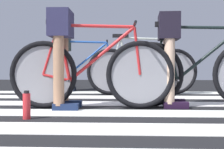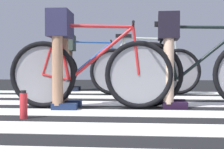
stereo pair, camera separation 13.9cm
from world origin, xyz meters
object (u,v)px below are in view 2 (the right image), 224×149
Objects in this scene: bicycle_2_of_4 at (198,72)px; cyclist_4_of_4 at (69,55)px; bicycle_4_of_4 at (86,69)px; water_bottle at (24,105)px; bicycle_3_of_4 at (146,70)px; cyclist_2_of_4 at (169,47)px; cyclist_1_of_4 at (61,46)px; bicycle_1_of_4 at (90,72)px.

cyclist_4_of_4 reaches higher than bicycle_2_of_4.
water_bottle is at bearing -94.05° from bicycle_4_of_4.
bicycle_4_of_4 is (-1.05, 0.67, 0.00)m from bicycle_3_of_4.
cyclist_2_of_4 reaches higher than water_bottle.
cyclist_1_of_4 reaches higher than bicycle_2_of_4.
cyclist_1_of_4 is 0.88m from water_bottle.
bicycle_2_of_4 is at bearing 7.79° from bicycle_1_of_4.
bicycle_2_of_4 is (1.15, 0.19, 0.00)m from bicycle_1_of_4.
cyclist_1_of_4 is at bearing -180.00° from bicycle_1_of_4.
cyclist_2_of_4 is (-0.31, 0.01, 0.27)m from bicycle_2_of_4.
water_bottle is at bearing -105.27° from cyclist_1_of_4.
bicycle_3_of_4 is (-0.22, 1.43, -0.27)m from cyclist_2_of_4.
bicycle_3_of_4 is 1.74× the size of cyclist_4_of_4.
cyclist_2_of_4 is at bearing 12.05° from bicycle_1_of_4.
bicycle_1_of_4 and bicycle_2_of_4 have the same top height.
cyclist_1_of_4 is 0.59× the size of bicycle_2_of_4.
bicycle_4_of_4 is at bearing 123.74° from cyclist_2_of_4.
water_bottle is at bearing -88.07° from cyclist_4_of_4.
bicycle_4_of_4 is at bearing 91.51° from cyclist_1_of_4.
cyclist_1_of_4 is 0.59× the size of bicycle_4_of_4.
bicycle_1_of_4 is at bearing 54.89° from water_bottle.
cyclist_1_of_4 reaches higher than cyclist_4_of_4.
bicycle_4_of_4 is at bearing 139.50° from bicycle_3_of_4.
cyclist_1_of_4 is at bearing -167.06° from cyclist_2_of_4.
cyclist_2_of_4 is at bearing -180.00° from bicycle_2_of_4.
bicycle_2_of_4 and bicycle_4_of_4 have the same top height.
bicycle_3_of_4 is at bearing 64.68° from water_bottle.
cyclist_4_of_4 is (-1.58, 2.09, -0.02)m from cyclist_2_of_4.
bicycle_2_of_4 is at bearing 0.00° from cyclist_2_of_4.
cyclist_4_of_4 is (-0.43, 2.29, -0.02)m from cyclist_1_of_4.
cyclist_4_of_4 is at bearing 146.43° from bicycle_3_of_4.
water_bottle is at bearing -149.39° from bicycle_2_of_4.
bicycle_1_of_4 and bicycle_4_of_4 have the same top height.
bicycle_3_of_4 is (-0.53, 1.45, 0.00)m from bicycle_2_of_4.
cyclist_1_of_4 reaches higher than bicycle_1_of_4.
cyclist_1_of_4 is 1.91m from bicycle_3_of_4.
bicycle_2_of_4 is at bearing -77.71° from bicycle_3_of_4.
cyclist_2_of_4 is 0.59× the size of bicycle_3_of_4.
cyclist_1_of_4 is 2.33m from cyclist_4_of_4.
bicycle_4_of_4 is at bearing 99.13° from bicycle_1_of_4.
cyclist_1_of_4 is 1.50m from bicycle_2_of_4.
bicycle_2_of_4 is (1.46, 0.19, -0.28)m from cyclist_1_of_4.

